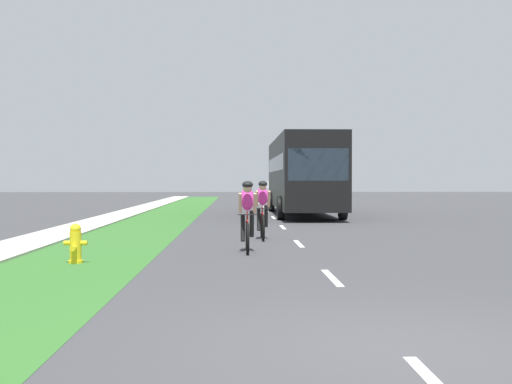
{
  "coord_description": "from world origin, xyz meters",
  "views": [
    {
      "loc": [
        -1.56,
        -5.99,
        1.6
      ],
      "look_at": [
        -0.71,
        22.08,
        1.08
      ],
      "focal_mm": 44.88,
      "sensor_mm": 36.0,
      "label": 1
    }
  ],
  "objects_px": {
    "cyclist_lead": "(247,216)",
    "fire_hydrant_yellow": "(75,244)",
    "sedan_silver": "(274,191)",
    "cyclist_trailing": "(263,209)",
    "bus_black": "(302,172)"
  },
  "relations": [
    {
      "from": "cyclist_lead",
      "to": "bus_black",
      "type": "height_order",
      "value": "bus_black"
    },
    {
      "from": "cyclist_lead",
      "to": "sedan_silver",
      "type": "bearing_deg",
      "value": 85.71
    },
    {
      "from": "cyclist_lead",
      "to": "sedan_silver",
      "type": "xyz_separation_m",
      "value": [
        2.57,
        34.24,
        -0.04
      ]
    },
    {
      "from": "cyclist_lead",
      "to": "fire_hydrant_yellow",
      "type": "bearing_deg",
      "value": -151.19
    },
    {
      "from": "fire_hydrant_yellow",
      "to": "cyclist_lead",
      "type": "xyz_separation_m",
      "value": [
        3.33,
        1.83,
        0.44
      ]
    },
    {
      "from": "cyclist_lead",
      "to": "cyclist_trailing",
      "type": "height_order",
      "value": "same"
    },
    {
      "from": "fire_hydrant_yellow",
      "to": "sedan_silver",
      "type": "height_order",
      "value": "sedan_silver"
    },
    {
      "from": "fire_hydrant_yellow",
      "to": "cyclist_trailing",
      "type": "height_order",
      "value": "cyclist_trailing"
    },
    {
      "from": "fire_hydrant_yellow",
      "to": "cyclist_trailing",
      "type": "xyz_separation_m",
      "value": [
        3.79,
        4.84,
        0.44
      ]
    },
    {
      "from": "cyclist_lead",
      "to": "sedan_silver",
      "type": "relative_size",
      "value": 0.4
    },
    {
      "from": "cyclist_trailing",
      "to": "sedan_silver",
      "type": "relative_size",
      "value": 0.4
    },
    {
      "from": "cyclist_trailing",
      "to": "sedan_silver",
      "type": "xyz_separation_m",
      "value": [
        2.11,
        31.24,
        -0.04
      ]
    },
    {
      "from": "cyclist_trailing",
      "to": "sedan_silver",
      "type": "distance_m",
      "value": 31.31
    },
    {
      "from": "fire_hydrant_yellow",
      "to": "cyclist_lead",
      "type": "relative_size",
      "value": 0.44
    },
    {
      "from": "sedan_silver",
      "to": "fire_hydrant_yellow",
      "type": "bearing_deg",
      "value": -99.29
    }
  ]
}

